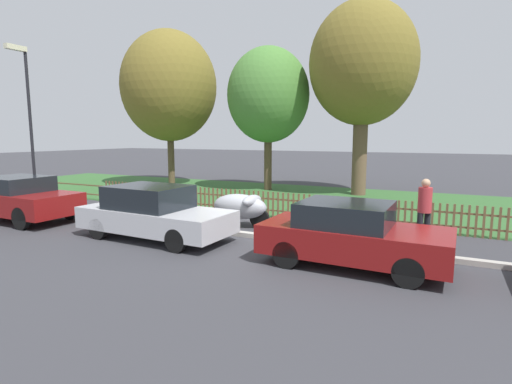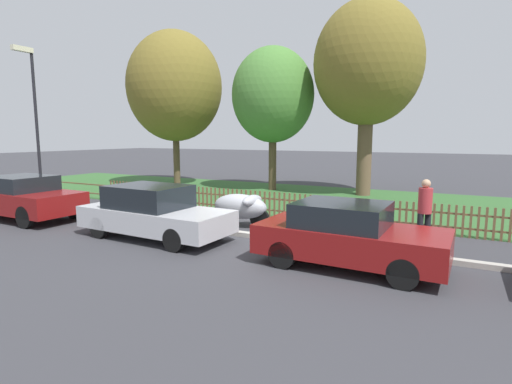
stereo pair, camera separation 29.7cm
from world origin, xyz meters
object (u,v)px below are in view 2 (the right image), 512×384
object	(u,v)px
tree_nearest_kerb	(175,87)
tree_mid_park	(368,64)
parked_car_red_compact	(348,235)
street_lamp	(33,109)
parked_car_navy_estate	(153,212)
covered_motorcycle	(241,206)
tree_behind_motorcycle	(273,95)
pedestrian_by_lamp	(425,208)
parked_car_black_saloon	(25,197)

from	to	relation	value
tree_nearest_kerb	tree_mid_park	size ratio (longest dim) A/B	0.95
parked_car_red_compact	street_lamp	size ratio (longest dim) A/B	0.64
parked_car_navy_estate	parked_car_red_compact	world-z (taller)	parked_car_navy_estate
covered_motorcycle	tree_behind_motorcycle	world-z (taller)	tree_behind_motorcycle
tree_nearest_kerb	parked_car_red_compact	bearing A→B (deg)	-38.01
covered_motorcycle	tree_mid_park	xyz separation A→B (m)	(1.75, 8.16, 5.20)
tree_mid_park	pedestrian_by_lamp	size ratio (longest dim) A/B	5.24
parked_car_black_saloon	tree_nearest_kerb	size ratio (longest dim) A/B	0.48
tree_behind_motorcycle	street_lamp	distance (m)	10.37
tree_nearest_kerb	tree_mid_park	distance (m)	9.95
parked_car_black_saloon	parked_car_navy_estate	size ratio (longest dim) A/B	0.93
tree_behind_motorcycle	parked_car_black_saloon	bearing A→B (deg)	-111.52
parked_car_navy_estate	tree_nearest_kerb	world-z (taller)	tree_nearest_kerb
tree_behind_motorcycle	tree_mid_park	bearing A→B (deg)	3.60
parked_car_navy_estate	covered_motorcycle	world-z (taller)	parked_car_navy_estate
parked_car_navy_estate	parked_car_red_compact	distance (m)	5.19
pedestrian_by_lamp	parked_car_black_saloon	bearing A→B (deg)	145.71
parked_car_navy_estate	tree_behind_motorcycle	distance (m)	10.93
parked_car_red_compact	pedestrian_by_lamp	xyz separation A→B (m)	(1.23, 2.55, 0.25)
parked_car_navy_estate	street_lamp	xyz separation A→B (m)	(-7.47, 1.82, 3.03)
tree_mid_park	street_lamp	xyz separation A→B (m)	(-10.63, -8.56, -2.10)
parked_car_black_saloon	covered_motorcycle	size ratio (longest dim) A/B	2.05
street_lamp	tree_behind_motorcycle	bearing A→B (deg)	53.29
tree_nearest_kerb	covered_motorcycle	bearing A→B (deg)	-41.21
tree_nearest_kerb	tree_mid_park	xyz separation A→B (m)	(9.88, 1.04, 0.53)
covered_motorcycle	parked_car_red_compact	bearing A→B (deg)	-29.72
parked_car_black_saloon	tree_mid_park	world-z (taller)	tree_mid_park
parked_car_navy_estate	parked_car_red_compact	bearing A→B (deg)	2.37
tree_mid_park	pedestrian_by_lamp	bearing A→B (deg)	-67.33
parked_car_black_saloon	tree_behind_motorcycle	bearing A→B (deg)	69.35
street_lamp	parked_car_red_compact	bearing A→B (deg)	-8.01
parked_car_black_saloon	pedestrian_by_lamp	distance (m)	12.05
parked_car_navy_estate	tree_nearest_kerb	xyz separation A→B (m)	(-6.72, 9.34, 4.60)
parked_car_red_compact	tree_behind_motorcycle	world-z (taller)	tree_behind_motorcycle
parked_car_navy_estate	tree_nearest_kerb	bearing A→B (deg)	127.67
tree_nearest_kerb	tree_behind_motorcycle	size ratio (longest dim) A/B	1.17
tree_nearest_kerb	street_lamp	world-z (taller)	tree_nearest_kerb
parked_car_navy_estate	tree_mid_park	world-z (taller)	tree_mid_park
parked_car_navy_estate	tree_behind_motorcycle	size ratio (longest dim) A/B	0.60
covered_motorcycle	pedestrian_by_lamp	bearing A→B (deg)	4.59
parked_car_navy_estate	tree_behind_motorcycle	xyz separation A→B (m)	(-1.30, 10.10, 3.96)
tree_mid_park	tree_behind_motorcycle	bearing A→B (deg)	-176.40
parked_car_black_saloon	tree_behind_motorcycle	distance (m)	11.66
covered_motorcycle	tree_mid_park	size ratio (longest dim) A/B	0.22
parked_car_navy_estate	pedestrian_by_lamp	world-z (taller)	pedestrian_by_lamp
tree_behind_motorcycle	tree_mid_park	world-z (taller)	tree_mid_park
pedestrian_by_lamp	covered_motorcycle	bearing A→B (deg)	137.01
covered_motorcycle	street_lamp	size ratio (longest dim) A/B	0.32
parked_car_navy_estate	tree_mid_park	size ratio (longest dim) A/B	0.49
parked_car_red_compact	covered_motorcycle	distance (m)	4.35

